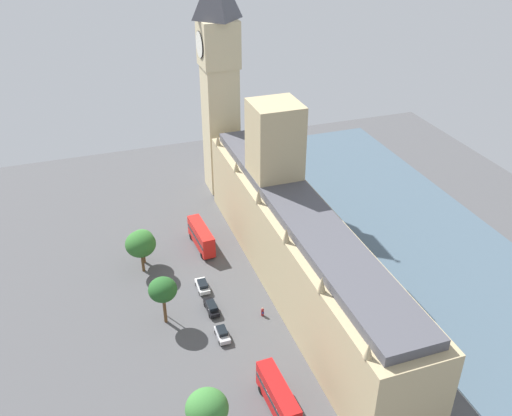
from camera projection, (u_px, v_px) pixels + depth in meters
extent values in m
plane|color=#4C4C4F|center=(288.00, 290.00, 102.81)|extent=(142.77, 142.77, 0.00)
cube|color=#475B6B|center=(438.00, 256.00, 111.81)|extent=(34.18, 128.49, 0.25)
cube|color=tan|center=(300.00, 253.00, 99.42)|extent=(11.67, 72.77, 15.61)
cube|color=tan|center=(274.00, 182.00, 106.19)|extent=(8.68, 8.68, 31.06)
cube|color=#4C4C54|center=(302.00, 211.00, 95.07)|extent=(8.87, 69.86, 1.60)
cone|color=tan|center=(218.00, 140.00, 120.04)|extent=(1.20, 1.20, 2.32)
cone|color=tan|center=(236.00, 166.00, 109.45)|extent=(1.20, 1.20, 1.95)
cone|color=tan|center=(258.00, 196.00, 98.59)|extent=(1.20, 1.20, 2.72)
cone|color=tan|center=(286.00, 235.00, 87.97)|extent=(1.20, 1.20, 2.51)
cone|color=tan|center=(322.00, 284.00, 77.29)|extent=(1.20, 1.20, 2.53)
cone|color=tan|center=(368.00, 351.00, 66.72)|extent=(1.20, 1.20, 2.08)
cube|color=#CCBA8E|center=(221.00, 130.00, 130.04)|extent=(7.18, 7.18, 29.61)
cube|color=#CCBA8E|center=(218.00, 43.00, 120.03)|extent=(7.90, 7.90, 9.95)
cylinder|color=silver|center=(199.00, 45.00, 118.88)|extent=(0.25, 5.46, 5.46)
torus|color=black|center=(199.00, 45.00, 118.88)|extent=(0.24, 5.70, 5.70)
cylinder|color=silver|center=(213.00, 38.00, 123.38)|extent=(5.46, 0.25, 5.46)
torus|color=black|center=(213.00, 38.00, 123.38)|extent=(5.70, 0.24, 5.70)
cube|color=red|center=(201.00, 236.00, 113.58)|extent=(3.16, 10.64, 4.20)
cube|color=black|center=(201.00, 236.00, 113.53)|extent=(3.20, 10.24, 0.70)
cylinder|color=black|center=(213.00, 253.00, 112.10)|extent=(0.42, 1.12, 1.10)
cylinder|color=black|center=(202.00, 256.00, 111.33)|extent=(0.42, 1.12, 1.10)
cylinder|color=black|center=(202.00, 234.00, 117.94)|extent=(0.42, 1.12, 1.10)
cylinder|color=black|center=(191.00, 237.00, 117.18)|extent=(0.42, 1.12, 1.10)
cube|color=silver|center=(202.00, 286.00, 102.73)|extent=(1.92, 4.33, 0.75)
cube|color=black|center=(203.00, 284.00, 102.20)|extent=(1.61, 2.43, 0.65)
cylinder|color=black|center=(196.00, 284.00, 103.80)|extent=(0.25, 0.68, 0.68)
cylinder|color=black|center=(205.00, 282.00, 104.29)|extent=(0.25, 0.68, 0.68)
cylinder|color=black|center=(200.00, 293.00, 101.55)|extent=(0.25, 0.68, 0.68)
cylinder|color=black|center=(209.00, 291.00, 102.03)|extent=(0.25, 0.68, 0.68)
cube|color=black|center=(211.00, 308.00, 97.58)|extent=(1.82, 4.79, 0.75)
cube|color=black|center=(212.00, 305.00, 97.04)|extent=(1.50, 2.69, 0.65)
cylinder|color=black|center=(205.00, 305.00, 98.77)|extent=(0.27, 0.69, 0.68)
cylinder|color=black|center=(213.00, 303.00, 99.24)|extent=(0.27, 0.69, 0.68)
cylinder|color=black|center=(210.00, 316.00, 96.31)|extent=(0.27, 0.69, 0.68)
cylinder|color=black|center=(218.00, 314.00, 96.78)|extent=(0.27, 0.69, 0.68)
cube|color=#B7B7BC|center=(222.00, 335.00, 91.82)|extent=(1.79, 4.04, 0.75)
cube|color=black|center=(222.00, 331.00, 91.63)|extent=(1.50, 2.26, 0.65)
cylinder|color=black|center=(229.00, 341.00, 91.18)|extent=(0.25, 0.68, 0.68)
cylinder|color=black|center=(220.00, 343.00, 90.73)|extent=(0.25, 0.68, 0.68)
cylinder|color=black|center=(225.00, 330.00, 93.29)|extent=(0.25, 0.68, 0.68)
cylinder|color=black|center=(215.00, 332.00, 92.83)|extent=(0.25, 0.68, 0.68)
cube|color=red|center=(278.00, 396.00, 78.49)|extent=(2.89, 10.58, 4.20)
cube|color=black|center=(278.00, 396.00, 78.45)|extent=(2.93, 10.19, 0.70)
cylinder|color=black|center=(275.00, 385.00, 82.87)|extent=(0.39, 1.11, 1.10)
cylinder|color=black|center=(261.00, 390.00, 82.15)|extent=(0.39, 1.11, 1.10)
cylinder|color=maroon|center=(262.00, 312.00, 96.58)|extent=(0.48, 0.48, 1.43)
sphere|color=tan|center=(263.00, 308.00, 96.15)|extent=(0.27, 0.27, 0.27)
cube|color=navy|center=(263.00, 313.00, 96.30)|extent=(0.33, 0.10, 0.26)
ellipsoid|color=#387533|center=(207.00, 408.00, 71.71)|extent=(5.59, 5.59, 4.75)
cylinder|color=brown|center=(143.00, 262.00, 106.96)|extent=(0.56, 0.56, 4.02)
ellipsoid|color=#2D6628|center=(141.00, 244.00, 104.85)|extent=(5.71, 5.71, 4.85)
cylinder|color=brown|center=(165.00, 310.00, 94.32)|extent=(0.56, 0.56, 5.08)
ellipsoid|color=#235623|center=(163.00, 290.00, 92.14)|extent=(4.76, 4.76, 4.04)
cylinder|color=brown|center=(144.00, 255.00, 109.47)|extent=(0.56, 0.56, 3.58)
ellipsoid|color=#387533|center=(142.00, 240.00, 107.71)|extent=(4.51, 4.51, 3.83)
cylinder|color=black|center=(163.00, 301.00, 95.72)|extent=(0.18, 0.18, 5.84)
sphere|color=#F2EAC6|center=(161.00, 286.00, 94.10)|extent=(0.56, 0.56, 0.56)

